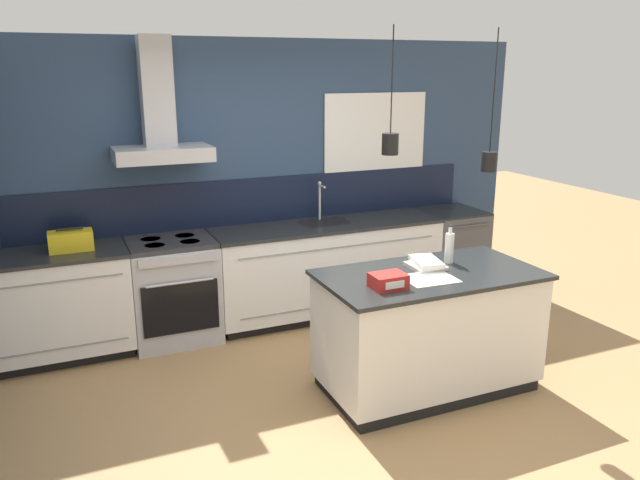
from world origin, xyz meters
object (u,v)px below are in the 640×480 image
bottle_on_island (449,247)px  book_stack (426,264)px  yellow_toolbox (71,241)px  red_supply_box (388,281)px  oven_range (174,290)px  dishwasher (449,252)px

bottle_on_island → book_stack: bottle_on_island is taller
bottle_on_island → yellow_toolbox: bearing=150.4°
bottle_on_island → book_stack: bearing=-170.3°
bottle_on_island → yellow_toolbox: (-2.61, 1.49, -0.04)m
red_supply_box → oven_range: bearing=122.1°
oven_range → dishwasher: size_ratio=1.00×
red_supply_box → yellow_toolbox: bearing=136.8°
oven_range → book_stack: size_ratio=2.77×
dishwasher → book_stack: book_stack is taller
yellow_toolbox → book_stack: bearing=-32.6°
book_stack → oven_range: bearing=136.4°
book_stack → dishwasher: bearing=49.7°
oven_range → dishwasher: 2.89m
dishwasher → bottle_on_island: size_ratio=3.10×
book_stack → red_supply_box: size_ratio=1.41×
dishwasher → bottle_on_island: 1.92m
dishwasher → red_supply_box: bearing=-134.5°
dishwasher → bottle_on_island: (-1.07, -1.49, 0.58)m
red_supply_box → dishwasher: bearing=45.5°
bottle_on_island → yellow_toolbox: bottle_on_island is taller
yellow_toolbox → oven_range: bearing=-0.3°
oven_range → book_stack: (1.60, -1.52, 0.49)m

